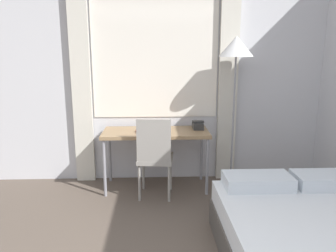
{
  "coord_description": "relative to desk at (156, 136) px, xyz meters",
  "views": [
    {
      "loc": [
        -0.03,
        -0.98,
        1.67
      ],
      "look_at": [
        0.11,
        2.52,
        0.89
      ],
      "focal_mm": 35.0,
      "sensor_mm": 36.0,
      "label": 1
    }
  ],
  "objects": [
    {
      "name": "book",
      "position": [
        -0.08,
        -0.06,
        0.07
      ],
      "size": [
        0.32,
        0.21,
        0.02
      ],
      "rotation": [
        0.0,
        0.0,
        0.2
      ],
      "color": "maroon",
      "rests_on": "desk"
    },
    {
      "name": "standing_lamp",
      "position": [
        0.96,
        0.02,
        0.94
      ],
      "size": [
        0.41,
        0.41,
        1.87
      ],
      "color": "#4C4C51",
      "rests_on": "ground_plane"
    },
    {
      "name": "desk",
      "position": [
        0.0,
        0.0,
        0.0
      ],
      "size": [
        1.29,
        0.56,
        0.74
      ],
      "color": "#937551",
      "rests_on": "ground_plane"
    },
    {
      "name": "desk_chair",
      "position": [
        -0.01,
        -0.3,
        -0.13
      ],
      "size": [
        0.44,
        0.44,
        0.96
      ],
      "rotation": [
        0.0,
        0.0,
        -0.1
      ],
      "color": "gray",
      "rests_on": "ground_plane"
    },
    {
      "name": "telephone",
      "position": [
        0.53,
        0.09,
        0.11
      ],
      "size": [
        0.15,
        0.19,
        0.1
      ],
      "color": "#2D2D2D",
      "rests_on": "desk"
    },
    {
      "name": "wall_back_with_window",
      "position": [
        0.02,
        0.36,
        0.68
      ],
      "size": [
        5.33,
        0.13,
        2.7
      ],
      "color": "silver",
      "rests_on": "ground_plane"
    }
  ]
}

